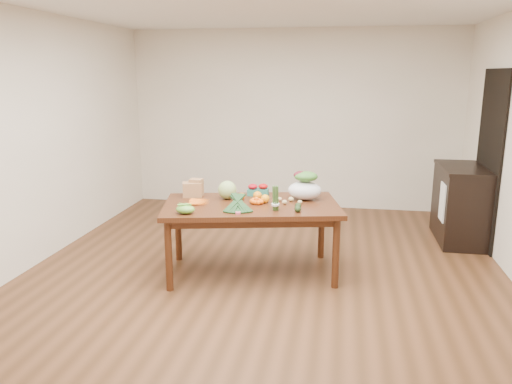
% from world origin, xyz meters
% --- Properties ---
extents(floor, '(6.00, 6.00, 0.00)m').
position_xyz_m(floor, '(0.00, 0.00, 0.00)').
color(floor, brown).
rests_on(floor, ground).
extents(room_walls, '(5.02, 6.02, 2.70)m').
position_xyz_m(room_walls, '(0.00, 0.00, 1.35)').
color(room_walls, white).
rests_on(room_walls, floor).
extents(dining_table, '(1.93, 1.33, 0.75)m').
position_xyz_m(dining_table, '(-0.13, 0.19, 0.38)').
color(dining_table, '#43200F').
rests_on(dining_table, floor).
extents(doorway_dark, '(0.02, 1.00, 2.10)m').
position_xyz_m(doorway_dark, '(2.48, 1.60, 1.05)').
color(doorway_dark, black).
rests_on(doorway_dark, floor).
extents(cabinet, '(0.52, 1.02, 0.94)m').
position_xyz_m(cabinet, '(2.22, 1.66, 0.47)').
color(cabinet, black).
rests_on(cabinet, floor).
extents(dish_towel, '(0.02, 0.28, 0.45)m').
position_xyz_m(dish_towel, '(1.96, 1.40, 0.55)').
color(dish_towel, white).
rests_on(dish_towel, cabinet).
extents(paper_bag, '(0.31, 0.27, 0.19)m').
position_xyz_m(paper_bag, '(-0.82, 0.38, 0.84)').
color(paper_bag, '#9F6947').
rests_on(paper_bag, dining_table).
extents(cabbage, '(0.19, 0.19, 0.19)m').
position_xyz_m(cabbage, '(-0.42, 0.34, 0.85)').
color(cabbage, '#A1BA6B').
rests_on(cabbage, dining_table).
extents(strawberry_basket_a, '(0.13, 0.13, 0.10)m').
position_xyz_m(strawberry_basket_a, '(-0.18, 0.54, 0.80)').
color(strawberry_basket_a, '#AE0B20').
rests_on(strawberry_basket_a, dining_table).
extents(strawberry_basket_b, '(0.13, 0.13, 0.10)m').
position_xyz_m(strawberry_basket_b, '(-0.07, 0.57, 0.80)').
color(strawberry_basket_b, '#B80E0C').
rests_on(strawberry_basket_b, dining_table).
extents(orange_a, '(0.08, 0.08, 0.08)m').
position_xyz_m(orange_a, '(-0.26, 0.32, 0.79)').
color(orange_a, orange).
rests_on(orange_a, dining_table).
extents(orange_b, '(0.09, 0.09, 0.09)m').
position_xyz_m(orange_b, '(-0.10, 0.36, 0.80)').
color(orange_b, orange).
rests_on(orange_b, dining_table).
extents(orange_c, '(0.09, 0.09, 0.09)m').
position_xyz_m(orange_c, '(0.00, 0.24, 0.79)').
color(orange_c, orange).
rests_on(orange_c, dining_table).
extents(mandarin_cluster, '(0.21, 0.21, 0.08)m').
position_xyz_m(mandarin_cluster, '(-0.08, 0.19, 0.79)').
color(mandarin_cluster, '#DD510D').
rests_on(mandarin_cluster, dining_table).
extents(carrots, '(0.27, 0.29, 0.03)m').
position_xyz_m(carrots, '(-0.67, 0.12, 0.76)').
color(carrots, '#F45B14').
rests_on(carrots, dining_table).
extents(snap_pea_bag, '(0.18, 0.14, 0.08)m').
position_xyz_m(snap_pea_bag, '(-0.68, -0.28, 0.79)').
color(snap_pea_bag, '#6FB03B').
rests_on(snap_pea_bag, dining_table).
extents(kale_bunch, '(0.40, 0.46, 0.16)m').
position_xyz_m(kale_bunch, '(-0.21, -0.11, 0.83)').
color(kale_bunch, black).
rests_on(kale_bunch, dining_table).
extents(asparagus_bundle, '(0.10, 0.13, 0.26)m').
position_xyz_m(asparagus_bundle, '(0.15, -0.04, 0.88)').
color(asparagus_bundle, '#487937').
rests_on(asparagus_bundle, dining_table).
extents(potato_a, '(0.05, 0.05, 0.04)m').
position_xyz_m(potato_a, '(0.11, 0.26, 0.77)').
color(potato_a, tan).
rests_on(potato_a, dining_table).
extents(potato_b, '(0.05, 0.05, 0.05)m').
position_xyz_m(potato_b, '(0.20, 0.22, 0.77)').
color(potato_b, tan).
rests_on(potato_b, dining_table).
extents(potato_c, '(0.06, 0.05, 0.05)m').
position_xyz_m(potato_c, '(0.26, 0.35, 0.77)').
color(potato_c, tan).
rests_on(potato_c, dining_table).
extents(potato_d, '(0.05, 0.04, 0.04)m').
position_xyz_m(potato_d, '(0.14, 0.34, 0.77)').
color(potato_d, tan).
rests_on(potato_d, dining_table).
extents(potato_e, '(0.05, 0.04, 0.04)m').
position_xyz_m(potato_e, '(0.36, 0.26, 0.77)').
color(potato_e, '#DAC47E').
rests_on(potato_e, dining_table).
extents(avocado_a, '(0.09, 0.11, 0.06)m').
position_xyz_m(avocado_a, '(0.36, -0.04, 0.78)').
color(avocado_a, black).
rests_on(avocado_a, dining_table).
extents(avocado_b, '(0.09, 0.10, 0.06)m').
position_xyz_m(avocado_b, '(0.36, 0.06, 0.78)').
color(avocado_b, black).
rests_on(avocado_b, dining_table).
extents(salad_bag, '(0.40, 0.33, 0.27)m').
position_xyz_m(salad_bag, '(0.39, 0.45, 0.89)').
color(salad_bag, white).
rests_on(salad_bag, dining_table).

